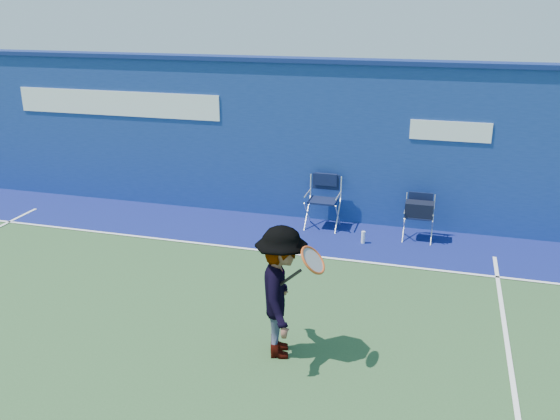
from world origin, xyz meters
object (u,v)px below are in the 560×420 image
(directors_chair_right, at_px, (418,222))
(directors_chair_left, at_px, (323,211))
(water_bottle, at_px, (363,237))
(tennis_player, at_px, (281,292))

(directors_chair_right, bearing_deg, directors_chair_left, 175.10)
(water_bottle, bearing_deg, directors_chair_left, 144.98)
(tennis_player, bearing_deg, directors_chair_left, 95.33)
(directors_chair_left, xyz_separation_m, water_bottle, (0.86, -0.60, -0.21))
(directors_chair_right, distance_m, tennis_player, 4.44)
(directors_chair_right, xyz_separation_m, water_bottle, (-0.91, -0.45, -0.23))
(directors_chair_left, bearing_deg, tennis_player, -84.67)
(directors_chair_left, height_order, tennis_player, tennis_player)
(directors_chair_right, bearing_deg, water_bottle, -153.68)
(water_bottle, height_order, tennis_player, tennis_player)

